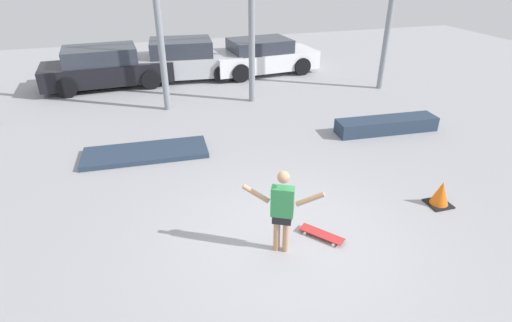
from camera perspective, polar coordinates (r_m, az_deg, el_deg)
ground_plane at (r=7.04m, az=4.95°, el=-11.17°), size 36.00×36.00×0.00m
skateboarder at (r=6.33m, az=3.78°, el=-6.74°), size 1.18×0.67×1.50m
skateboard at (r=7.13m, az=9.36°, el=-10.27°), size 0.66×0.75×0.08m
grind_box at (r=11.53m, az=18.12°, el=4.92°), size 2.84×0.81×0.38m
manual_pad at (r=10.08m, az=-15.47°, el=1.16°), size 3.00×1.22×0.12m
parked_car_black at (r=15.73m, az=-20.65°, el=12.40°), size 4.57×2.18×1.42m
parked_car_silver at (r=15.98m, az=-10.11°, el=14.03°), size 4.26×2.30×1.48m
parked_car_white at (r=16.51m, az=0.94°, el=14.70°), size 4.34×2.25×1.35m
traffic_cone at (r=8.54m, az=24.90°, el=-4.26°), size 0.44×0.44×0.51m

